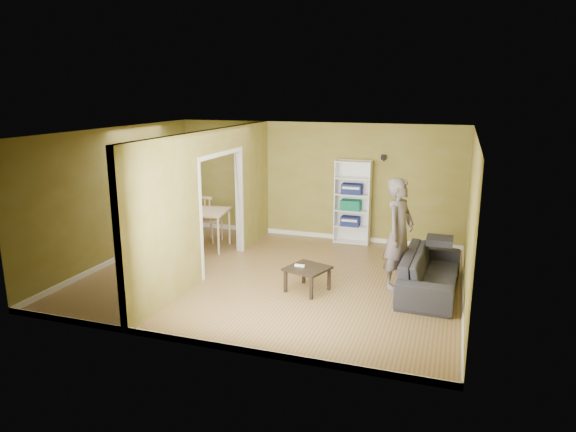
% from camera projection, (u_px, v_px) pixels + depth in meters
% --- Properties ---
extents(room_shell, '(6.50, 6.50, 6.50)m').
position_uv_depth(room_shell, '(274.00, 207.00, 8.95)').
color(room_shell, '#8F6543').
rests_on(room_shell, ground).
extents(partition, '(0.22, 5.50, 2.60)m').
position_uv_depth(partition, '(212.00, 202.00, 9.32)').
color(partition, olive).
rests_on(partition, ground).
extents(wall_speaker, '(0.10, 0.10, 0.10)m').
position_uv_depth(wall_speaker, '(384.00, 157.00, 10.83)').
color(wall_speaker, black).
rests_on(wall_speaker, room_shell).
extents(sofa, '(2.27, 1.04, 0.85)m').
position_uv_depth(sofa, '(431.00, 266.00, 8.56)').
color(sofa, black).
rests_on(sofa, ground).
extents(person, '(0.96, 0.85, 2.21)m').
position_uv_depth(person, '(399.00, 224.00, 8.53)').
color(person, slate).
rests_on(person, ground).
extents(bookshelf, '(0.77, 0.34, 1.82)m').
position_uv_depth(bookshelf, '(353.00, 202.00, 11.17)').
color(bookshelf, white).
rests_on(bookshelf, ground).
extents(paper_box_navy_a, '(0.40, 0.26, 0.20)m').
position_uv_depth(paper_box_navy_a, '(350.00, 221.00, 11.24)').
color(paper_box_navy_a, navy).
rests_on(paper_box_navy_a, bookshelf).
extents(paper_box_teal, '(0.43, 0.28, 0.22)m').
position_uv_depth(paper_box_teal, '(351.00, 205.00, 11.15)').
color(paper_box_teal, '#2B8869').
rests_on(paper_box_teal, bookshelf).
extents(paper_box_navy_b, '(0.43, 0.28, 0.22)m').
position_uv_depth(paper_box_navy_b, '(352.00, 189.00, 11.06)').
color(paper_box_navy_b, navy).
rests_on(paper_box_navy_b, bookshelf).
extents(coffee_table, '(0.63, 0.63, 0.42)m').
position_uv_depth(coffee_table, '(307.00, 271.00, 8.53)').
color(coffee_table, '#32271C').
rests_on(coffee_table, ground).
extents(game_controller, '(0.17, 0.04, 0.03)m').
position_uv_depth(game_controller, '(300.00, 265.00, 8.55)').
color(game_controller, white).
rests_on(game_controller, coffee_table).
extents(dining_table, '(1.32, 0.88, 0.82)m').
position_uv_depth(dining_table, '(196.00, 214.00, 10.82)').
color(dining_table, tan).
rests_on(dining_table, ground).
extents(chair_left, '(0.56, 0.56, 0.94)m').
position_uv_depth(chair_left, '(167.00, 224.00, 11.06)').
color(chair_left, tan).
rests_on(chair_left, ground).
extents(chair_near, '(0.50, 0.50, 0.93)m').
position_uv_depth(chair_near, '(182.00, 235.00, 10.27)').
color(chair_near, tan).
rests_on(chair_near, ground).
extents(chair_far, '(0.58, 0.58, 1.05)m').
position_uv_depth(chair_far, '(211.00, 218.00, 11.37)').
color(chair_far, tan).
rests_on(chair_far, ground).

